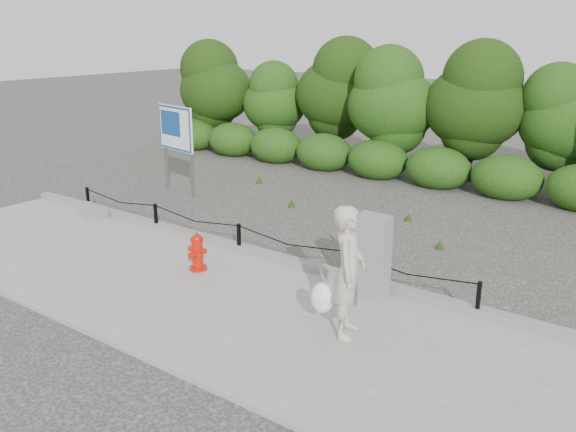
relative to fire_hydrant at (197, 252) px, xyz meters
The scene contains 10 objects.
ground 1.29m from the fire_hydrant, 90.25° to the left, with size 90.00×90.00×0.00m, color #2D2B28.
sidewalk 0.88m from the fire_hydrant, 90.38° to the right, with size 14.00×4.00×0.08m, color gray.
curb 1.30m from the fire_hydrant, 90.24° to the left, with size 14.00×0.22×0.14m, color slate.
chain_barrier 1.22m from the fire_hydrant, 90.25° to the left, with size 10.06×0.06×0.60m.
treeline 10.34m from the fire_hydrant, 86.02° to the left, with size 20.17×3.61×4.66m.
fire_hydrant is the anchor object (origin of this frame).
pedestrian 3.67m from the fire_hydrant, ahead, with size 0.89×0.86×2.01m.
concrete_block 4.61m from the fire_hydrant, 167.90° to the left, with size 0.87×0.30×0.28m, color gray.
utility_cabinet 3.40m from the fire_hydrant, 15.41° to the left, with size 0.56×0.39×1.62m.
advertising_sign 6.23m from the fire_hydrant, 139.38° to the left, with size 1.53×0.37×2.46m.
Camera 1 is at (7.79, -8.91, 4.50)m, focal length 38.00 mm.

